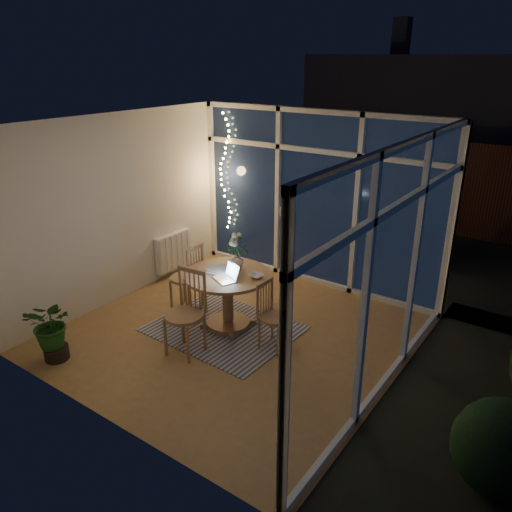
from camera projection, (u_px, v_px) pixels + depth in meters
name	position (u px, v px, depth m)	size (l,w,h in m)	color
floor	(236.00, 334.00, 6.33)	(4.00, 4.00, 0.00)	#9A6743
ceiling	(233.00, 124.00, 5.35)	(4.00, 4.00, 0.00)	white
wall_back	(317.00, 200.00, 7.35)	(4.00, 0.04, 2.60)	white
wall_front	(94.00, 301.00, 4.33)	(4.00, 0.04, 2.60)	white
wall_left	(121.00, 209.00, 6.91)	(0.04, 4.00, 2.60)	white
wall_right	(400.00, 278.00, 4.77)	(0.04, 4.00, 2.60)	white
window_wall_back	(316.00, 200.00, 7.32)	(4.00, 0.10, 2.60)	white
window_wall_right	(396.00, 277.00, 4.79)	(0.10, 4.00, 2.60)	white
radiator	(173.00, 251.00, 7.90)	(0.10, 0.70, 0.58)	white
fairy_lights	(225.00, 172.00, 8.06)	(0.24, 0.10, 1.85)	#FFD466
garden_patio	(410.00, 237.00, 9.86)	(12.00, 6.00, 0.10)	black
garden_fence	(400.00, 181.00, 10.15)	(11.00, 0.08, 1.80)	#321912
neighbour_roof	(464.00, 104.00, 11.77)	(7.00, 3.00, 2.20)	#373942
garden_shrubs	(314.00, 221.00, 9.16)	(0.90, 0.90, 0.90)	black
rug	(224.00, 329.00, 6.43)	(1.77, 1.42, 0.01)	beige
dining_table	(228.00, 300.00, 6.37)	(1.10, 1.10, 0.75)	olive
chair_left	(186.00, 276.00, 6.79)	(0.45, 0.45, 0.97)	olive
chair_right	(275.00, 316.00, 5.88)	(0.40, 0.40, 0.86)	olive
chair_front	(184.00, 314.00, 5.74)	(0.48, 0.48, 1.03)	olive
laptop	(225.00, 272.00, 6.01)	(0.30, 0.26, 0.22)	#BABABF
flower_vase	(236.00, 259.00, 6.39)	(0.20, 0.20, 0.21)	white
bowl	(256.00, 276.00, 6.11)	(0.15, 0.15, 0.04)	white
newspapers	(222.00, 270.00, 6.30)	(0.37, 0.28, 0.02)	beige
phone	(216.00, 276.00, 6.14)	(0.10, 0.05, 0.01)	black
potted_plant	(53.00, 330.00, 5.67)	(0.54, 0.47, 0.76)	#1A4B1B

